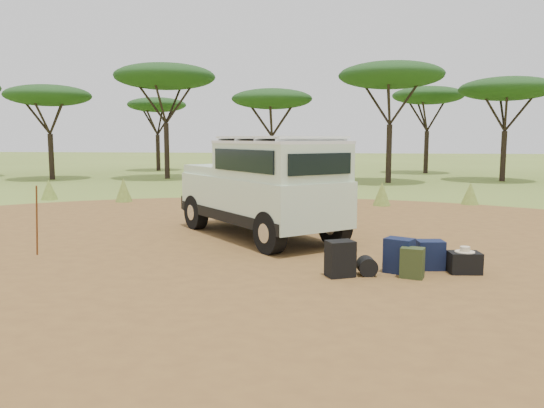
# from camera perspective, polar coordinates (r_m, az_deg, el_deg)

# --- Properties ---
(ground) EXTENTS (140.00, 140.00, 0.00)m
(ground) POSITION_cam_1_polar(r_m,az_deg,el_deg) (9.92, -2.31, -6.03)
(ground) COLOR olive
(ground) RESTS_ON ground
(dirt_clearing) EXTENTS (23.00, 23.00, 0.01)m
(dirt_clearing) POSITION_cam_1_polar(r_m,az_deg,el_deg) (9.92, -2.31, -6.01)
(dirt_clearing) COLOR brown
(dirt_clearing) RESTS_ON ground
(grass_fringe) EXTENTS (36.60, 1.60, 0.90)m
(grass_fringe) POSITION_cam_1_polar(r_m,az_deg,el_deg) (18.35, 2.65, 1.32)
(grass_fringe) COLOR olive
(grass_fringe) RESTS_ON ground
(acacia_treeline) EXTENTS (46.70, 13.20, 6.26)m
(acacia_treeline) POSITION_cam_1_polar(r_m,az_deg,el_deg) (29.46, 5.85, 12.18)
(acacia_treeline) COLOR black
(acacia_treeline) RESTS_ON ground
(safari_vehicle) EXTENTS (4.42, 4.76, 2.29)m
(safari_vehicle) POSITION_cam_1_polar(r_m,az_deg,el_deg) (11.97, -0.95, 1.61)
(safari_vehicle) COLOR silver
(safari_vehicle) RESTS_ON ground
(walking_staff) EXTENTS (0.22, 0.23, 1.37)m
(walking_staff) POSITION_cam_1_polar(r_m,az_deg,el_deg) (11.03, -23.97, -1.68)
(walking_staff) COLOR brown
(walking_staff) RESTS_ON ground
(backpack_black) EXTENTS (0.53, 0.47, 0.60)m
(backpack_black) POSITION_cam_1_polar(r_m,az_deg,el_deg) (8.75, 7.34, -5.87)
(backpack_black) COLOR black
(backpack_black) RESTS_ON ground
(backpack_navy) EXTENTS (0.55, 0.50, 0.59)m
(backpack_navy) POSITION_cam_1_polar(r_m,az_deg,el_deg) (9.16, 13.51, -5.44)
(backpack_navy) COLOR #13183D
(backpack_navy) RESTS_ON ground
(backpack_olive) EXTENTS (0.42, 0.36, 0.50)m
(backpack_olive) POSITION_cam_1_polar(r_m,az_deg,el_deg) (8.89, 14.85, -6.15)
(backpack_olive) COLOR #2D3A1A
(backpack_olive) RESTS_ON ground
(duffel_navy) EXTENTS (0.49, 0.40, 0.51)m
(duffel_navy) POSITION_cam_1_polar(r_m,az_deg,el_deg) (9.55, 16.62, -5.28)
(duffel_navy) COLOR #13183D
(duffel_navy) RESTS_ON ground
(hard_case) EXTENTS (0.55, 0.42, 0.36)m
(hard_case) POSITION_cam_1_polar(r_m,az_deg,el_deg) (9.48, 19.98, -5.96)
(hard_case) COLOR black
(hard_case) RESTS_ON ground
(stuff_sack) EXTENTS (0.36, 0.36, 0.31)m
(stuff_sack) POSITION_cam_1_polar(r_m,az_deg,el_deg) (8.93, 10.18, -6.60)
(stuff_sack) COLOR black
(stuff_sack) RESTS_ON ground
(safari_hat) EXTENTS (0.33, 0.33, 0.10)m
(safari_hat) POSITION_cam_1_polar(r_m,az_deg,el_deg) (9.44, 20.04, -4.68)
(safari_hat) COLOR beige
(safari_hat) RESTS_ON hard_case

